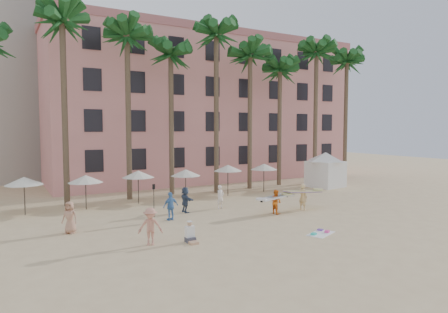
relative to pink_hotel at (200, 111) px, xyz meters
The scene contains 11 objects.
ground 28.09m from the pink_hotel, 105.07° to the right, with size 120.00×120.00×0.00m, color #D1B789.
pink_hotel is the anchor object (origin of this frame).
palm_row 13.71m from the pink_hotel, 120.56° to the right, with size 44.40×5.40×16.30m.
umbrella_row 17.73m from the pink_hotel, 126.53° to the right, with size 22.50×2.70×2.73m.
cabana 16.78m from the pink_hotel, 62.72° to the right, with size 5.09×5.09×3.50m.
beach_towel 28.82m from the pink_hotel, 102.06° to the right, with size 2.05×1.62×0.14m.
carrier_yellow 22.77m from the pink_hotel, 96.17° to the right, with size 3.39×1.13×1.91m.
carrier_white 23.29m from the pink_hotel, 102.59° to the right, with size 2.79×1.11×1.68m.
beachgoers 25.37m from the pink_hotel, 122.11° to the right, with size 11.66×7.71×1.92m.
paddle 23.27m from the pink_hotel, 124.21° to the right, with size 0.18×0.04×2.23m.
seated_man 29.15m from the pink_hotel, 117.30° to the right, with size 0.48×0.85×1.10m.
Camera 1 is at (-14.50, -17.62, 5.96)m, focal length 32.00 mm.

